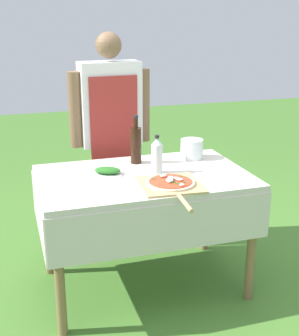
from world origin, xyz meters
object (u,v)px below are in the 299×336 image
at_px(person_cook, 111,125).
at_px(mixing_tub, 192,149).
at_px(oil_bottle, 136,144).
at_px(water_bottle, 157,155).
at_px(prep_table, 144,191).
at_px(herb_container, 108,171).
at_px(pizza_on_peel, 171,184).

bearing_deg(person_cook, mixing_tub, 135.13).
distance_m(oil_bottle, water_bottle, 0.25).
bearing_deg(water_bottle, prep_table, -173.20).
relative_size(prep_table, water_bottle, 5.36).
bearing_deg(herb_container, water_bottle, -12.04).
xyz_separation_m(water_bottle, herb_container, (-0.29, 0.06, -0.09)).
bearing_deg(herb_container, prep_table, -19.35).
relative_size(prep_table, pizza_on_peel, 2.24).
height_order(prep_table, mixing_tub, mixing_tub).
relative_size(person_cook, oil_bottle, 5.00).
height_order(water_bottle, mixing_tub, water_bottle).
distance_m(pizza_on_peel, herb_container, 0.43).
height_order(water_bottle, herb_container, water_bottle).
bearing_deg(pizza_on_peel, person_cook, 103.40).
xyz_separation_m(pizza_on_peel, oil_bottle, (-0.07, 0.49, 0.11)).
relative_size(prep_table, oil_bottle, 4.06).
xyz_separation_m(prep_table, pizza_on_peel, (0.09, -0.24, 0.12)).
distance_m(herb_container, mixing_tub, 0.64).
relative_size(oil_bottle, herb_container, 1.45).
distance_m(water_bottle, mixing_tub, 0.40).
bearing_deg(water_bottle, pizza_on_peel, -89.08).
bearing_deg(pizza_on_peel, prep_table, 115.12).
xyz_separation_m(prep_table, water_bottle, (0.09, 0.01, 0.22)).
height_order(person_cook, herb_container, person_cook).
bearing_deg(oil_bottle, water_bottle, -74.63).
bearing_deg(mixing_tub, water_bottle, -144.92).
distance_m(person_cook, oil_bottle, 0.42).
relative_size(pizza_on_peel, water_bottle, 2.39).
height_order(person_cook, water_bottle, person_cook).
bearing_deg(water_bottle, herb_container, 167.96).
height_order(oil_bottle, herb_container, oil_bottle).
bearing_deg(oil_bottle, mixing_tub, -1.59).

